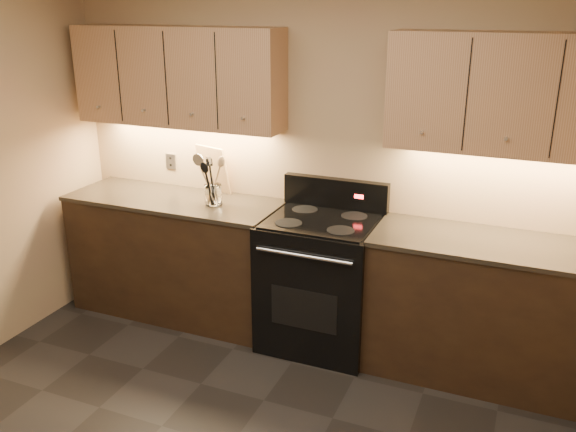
# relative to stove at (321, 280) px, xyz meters

# --- Properties ---
(wall_back) EXTENTS (4.00, 0.04, 2.60)m
(wall_back) POSITION_rel_stove_xyz_m (-0.08, 0.32, 0.82)
(wall_back) COLOR tan
(wall_back) RESTS_ON ground
(counter_left) EXTENTS (1.62, 0.62, 0.93)m
(counter_left) POSITION_rel_stove_xyz_m (-1.18, 0.02, -0.01)
(counter_left) COLOR black
(counter_left) RESTS_ON ground
(counter_right) EXTENTS (1.46, 0.62, 0.93)m
(counter_right) POSITION_rel_stove_xyz_m (1.10, 0.02, -0.01)
(counter_right) COLOR black
(counter_right) RESTS_ON ground
(stove) EXTENTS (0.76, 0.68, 1.14)m
(stove) POSITION_rel_stove_xyz_m (0.00, 0.00, 0.00)
(stove) COLOR black
(stove) RESTS_ON ground
(upper_cab_left) EXTENTS (1.60, 0.30, 0.70)m
(upper_cab_left) POSITION_rel_stove_xyz_m (-1.18, 0.17, 1.32)
(upper_cab_left) COLOR tan
(upper_cab_left) RESTS_ON wall_back
(upper_cab_right) EXTENTS (1.44, 0.30, 0.70)m
(upper_cab_right) POSITION_rel_stove_xyz_m (1.10, 0.17, 1.32)
(upper_cab_right) COLOR tan
(upper_cab_right) RESTS_ON wall_back
(outlet_plate) EXTENTS (0.08, 0.01, 0.12)m
(outlet_plate) POSITION_rel_stove_xyz_m (-1.38, 0.31, 0.64)
(outlet_plate) COLOR #B2B5BA
(outlet_plate) RESTS_ON wall_back
(utensil_crock) EXTENTS (0.12, 0.12, 0.15)m
(utensil_crock) POSITION_rel_stove_xyz_m (-0.83, -0.00, 0.52)
(utensil_crock) COLOR white
(utensil_crock) RESTS_ON counter_left
(cutting_board) EXTENTS (0.30, 0.17, 0.36)m
(cutting_board) POSITION_rel_stove_xyz_m (-0.98, 0.27, 0.63)
(cutting_board) COLOR tan
(cutting_board) RESTS_ON counter_left
(wooden_spoon) EXTENTS (0.15, 0.12, 0.35)m
(wooden_spoon) POSITION_rel_stove_xyz_m (-0.86, -0.01, 0.64)
(wooden_spoon) COLOR tan
(wooden_spoon) RESTS_ON utensil_crock
(black_spoon) EXTENTS (0.07, 0.17, 0.33)m
(black_spoon) POSITION_rel_stove_xyz_m (-0.84, 0.01, 0.63)
(black_spoon) COLOR black
(black_spoon) RESTS_ON utensil_crock
(black_turner) EXTENTS (0.15, 0.13, 0.34)m
(black_turner) POSITION_rel_stove_xyz_m (-0.81, -0.02, 0.63)
(black_turner) COLOR black
(black_turner) RESTS_ON utensil_crock
(steel_spatula) EXTENTS (0.16, 0.11, 0.36)m
(steel_spatula) POSITION_rel_stove_xyz_m (-0.80, 0.00, 0.64)
(steel_spatula) COLOR silver
(steel_spatula) RESTS_ON utensil_crock
(steel_skimmer) EXTENTS (0.21, 0.12, 0.37)m
(steel_skimmer) POSITION_rel_stove_xyz_m (-0.81, -0.02, 0.65)
(steel_skimmer) COLOR silver
(steel_skimmer) RESTS_ON utensil_crock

